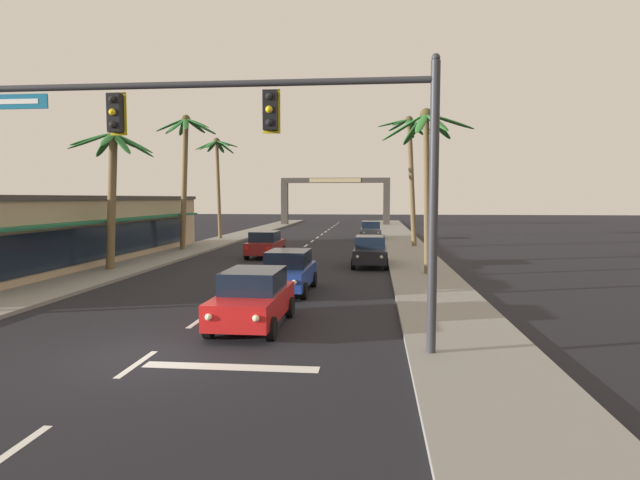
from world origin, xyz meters
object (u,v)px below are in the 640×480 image
Objects in this scene: palm_left_second at (113,172)px; palm_left_farthest at (217,165)px; palm_right_third at (410,156)px; traffic_signal_mast at (273,139)px; sedan_third_in_queue at (288,271)px; sedan_oncoming_far at (265,244)px; palm_right_second at (427,151)px; sedan_parked_mid_kerb at (371,230)px; sedan_lead_at_stop_bar at (253,298)px; sedan_parked_nearest_kerb at (370,251)px; storefront_strip_left at (54,230)px; palm_left_third at (186,155)px; town_gateway_arch at (335,194)px.

palm_left_farthest is at bearing 92.20° from palm_left_second.
palm_right_third is (16.74, -6.14, 0.22)m from palm_left_farthest.
traffic_signal_mast is 17.27m from palm_left_second.
sedan_third_in_queue is 1.00× the size of sedan_oncoming_far.
palm_right_second is (4.88, 13.37, 0.81)m from traffic_signal_mast.
sedan_parked_mid_kerb is 23.34m from palm_right_second.
palm_left_second reaches higher than traffic_signal_mast.
sedan_oncoming_far is 16.61m from sedan_parked_mid_kerb.
sedan_lead_at_stop_bar is 13.34m from palm_right_second.
sedan_third_in_queue is at bearing 88.91° from sedan_lead_at_stop_bar.
sedan_oncoming_far is 0.45× the size of palm_right_third.
palm_left_second is at bearing -136.88° from palm_right_third.
storefront_strip_left is at bearing -178.03° from sedan_parked_nearest_kerb.
sedan_third_in_queue is 28.74m from palm_left_farthest.
sedan_oncoming_far is (-3.46, 12.27, 0.00)m from sedan_third_in_queue.
sedan_lead_at_stop_bar and sedan_parked_nearest_kerb have the same top height.
sedan_lead_at_stop_bar is 1.00× the size of sedan_third_in_queue.
sedan_parked_nearest_kerb is (6.70, -3.76, 0.00)m from sedan_oncoming_far.
sedan_oncoming_far is at bearing 20.93° from storefront_strip_left.
sedan_oncoming_far is at bearing 141.84° from palm_right_second.
traffic_signal_mast is 21.64m from sedan_oncoming_far.
palm_left_third reaches higher than palm_right_second.
palm_left_farthest is at bearing 128.33° from sedan_parked_nearest_kerb.
sedan_parked_mid_kerb is at bearing 60.09° from palm_left_second.
town_gateway_arch is at bearing 87.88° from sedan_oncoming_far.
sedan_third_in_queue is 0.30× the size of town_gateway_arch.
sedan_oncoming_far is 13.68m from palm_right_third.
palm_right_second is at bearing 39.76° from sedan_third_in_queue.
sedan_oncoming_far is 0.17× the size of storefront_strip_left.
sedan_parked_nearest_kerb is 6.83m from palm_right_second.
palm_right_third is (15.93, 14.91, 1.86)m from palm_left_second.
traffic_signal_mast reaches higher than storefront_strip_left.
sedan_lead_at_stop_bar is 34.06m from palm_left_farthest.
sedan_parked_mid_kerb is (-0.10, 19.00, 0.00)m from sedan_parked_nearest_kerb.
sedan_lead_at_stop_bar is 33.49m from sedan_parked_mid_kerb.
palm_right_third is (0.20, 15.00, 0.95)m from palm_right_second.
palm_right_third reaches higher than town_gateway_arch.
palm_right_second is at bearing -0.31° from palm_left_second.
palm_left_third reaches higher than palm_left_second.
palm_right_second is at bearing 60.71° from sedan_lead_at_stop_bar.
palm_left_farthest reaches higher than town_gateway_arch.
palm_left_third is (-10.79, 24.01, 1.62)m from traffic_signal_mast.
palm_left_third is 1.19× the size of palm_right_second.
traffic_signal_mast reaches higher than sedan_oncoming_far.
sedan_lead_at_stop_bar is at bearing -79.51° from sedan_oncoming_far.
sedan_lead_at_stop_bar is at bearing -48.09° from palm_left_second.
sedan_oncoming_far is 1.00× the size of sedan_parked_nearest_kerb.
sedan_parked_mid_kerb is 0.47× the size of palm_left_third.
sedan_third_in_queue is (-1.03, 8.45, -4.34)m from traffic_signal_mast.
sedan_oncoming_far is 16.60m from palm_left_farthest.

